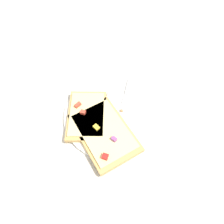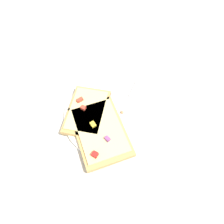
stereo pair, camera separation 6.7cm
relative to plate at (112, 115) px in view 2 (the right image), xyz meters
name	(u,v)px [view 2 (the right image)]	position (x,y,z in m)	size (l,w,h in m)	color
ground_plane	(112,116)	(0.00, 0.00, -0.01)	(4.00, 4.00, 0.00)	beige
plate	(112,115)	(0.00, 0.00, 0.00)	(0.30, 0.30, 0.01)	white
fork	(109,103)	(-0.04, -0.01, 0.01)	(0.18, 0.11, 0.01)	#B7B7BC
knife	(130,100)	(-0.05, 0.06, 0.01)	(0.19, 0.11, 0.01)	#B7B7BC
pizza_slice_main	(100,131)	(0.06, -0.04, 0.02)	(0.24, 0.19, 0.03)	tan
pizza_slice_corner	(87,111)	(-0.01, -0.08, 0.02)	(0.20, 0.15, 0.03)	tan
crumb_scatter	(105,114)	(0.00, -0.02, 0.01)	(0.03, 0.12, 0.01)	tan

